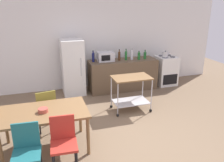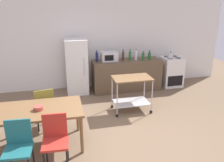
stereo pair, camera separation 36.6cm
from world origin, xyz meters
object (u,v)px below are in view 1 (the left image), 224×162
chair_olive (46,107)px  bottle_olive_oil (119,56)px  microwave (106,57)px  fruit_bowl (43,110)px  bottle_hot_sauce (93,57)px  bottle_wine (139,56)px  refrigerator (73,67)px  chair_red (64,141)px  bottle_sparkling_water (132,55)px  kettle (165,54)px  chair_teal (27,149)px  bottle_sesame_oil (145,55)px  dining_table (44,115)px  bottle_soda (126,55)px  kitchen_cart (131,88)px  stove_oven (166,70)px

chair_olive → bottle_olive_oil: bottle_olive_oil is taller
microwave → fruit_bowl: bearing=-126.0°
chair_olive → bottle_hot_sauce: 2.36m
microwave → bottle_wine: size_ratio=1.80×
refrigerator → fruit_bowl: size_ratio=9.16×
chair_red → bottle_hot_sauce: size_ratio=2.76×
bottle_hot_sauce → bottle_sparkling_water: size_ratio=1.01×
bottle_sparkling_water → kettle: bottle_sparkling_water is taller
chair_teal → bottle_sesame_oil: 4.53m
dining_table → fruit_bowl: size_ratio=8.87×
microwave → bottle_olive_oil: size_ratio=1.41×
refrigerator → microwave: 0.97m
bottle_soda → bottle_sparkling_water: bottle_soda is taller
fruit_bowl → chair_teal: bearing=-112.2°
refrigerator → bottle_hot_sauce: bearing=-3.6°
bottle_hot_sauce → bottle_sesame_oil: bottle_hot_sauce is taller
bottle_hot_sauce → microwave: bottle_hot_sauce is taller
bottle_hot_sauce → bottle_soda: size_ratio=0.99×
chair_olive → kettle: (3.62, 1.68, 0.48)m
chair_olive → kettle: bearing=-165.0°
dining_table → kitchen_cart: (2.04, 1.02, -0.10)m
microwave → bottle_olive_oil: 0.40m
dining_table → kettle: (3.66, 2.34, 0.33)m
chair_teal → fruit_bowl: (0.28, 0.68, 0.27)m
chair_red → microwave: (1.56, 3.12, 0.51)m
bottle_wine → fruit_bowl: size_ratio=1.51×
bottle_sesame_oil → fruit_bowl: 3.86m
microwave → bottle_wine: 0.99m
dining_table → bottle_sparkling_water: 3.55m
chair_red → bottle_sesame_oil: 4.11m
kitchen_cart → chair_red: bearing=-136.9°
kitchen_cart → bottle_hot_sauce: size_ratio=2.82×
stove_oven → bottle_hot_sauce: bottle_hot_sauce is taller
chair_teal → chair_olive: 1.41m
dining_table → chair_olive: size_ratio=1.69×
chair_teal → microwave: (2.10, 3.18, 0.51)m
bottle_olive_oil → bottle_sparkling_water: 0.38m
stove_oven → bottle_soda: size_ratio=2.81×
bottle_soda → fruit_bowl: (-2.42, -2.44, -0.25)m
chair_olive → stove_oven: bearing=-164.5°
stove_oven → kettle: 0.57m
microwave → bottle_wine: bearing=-6.9°
dining_table → bottle_olive_oil: size_ratio=4.60×
stove_oven → bottle_hot_sauce: (-2.32, 0.04, 0.58)m
chair_teal → fruit_bowl: chair_teal is taller
stove_oven → bottle_olive_oil: bearing=-179.3°
chair_teal → bottle_sparkling_water: bottle_sparkling_water is taller
dining_table → chair_red: size_ratio=1.69×
bottle_olive_oil → bottle_soda: 0.20m
stove_oven → kitchen_cart: (-1.74, -1.42, 0.12)m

